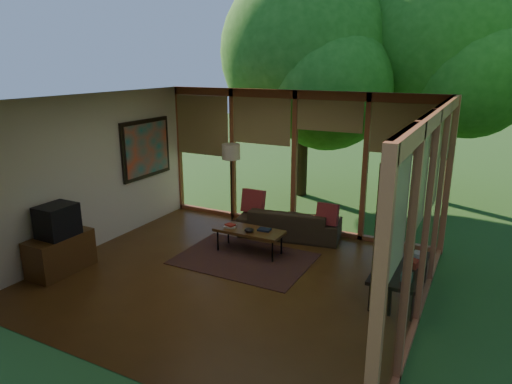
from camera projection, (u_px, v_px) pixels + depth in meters
The scene contains 25 objects.
floor at pixel (229, 277), 7.04m from camera, with size 5.50×5.50×0.00m, color brown.
ceiling at pixel (226, 100), 6.30m from camera, with size 5.50×5.50×0.00m, color white.
wall_left at pixel (92, 173), 7.89m from camera, with size 0.04×5.00×2.70m, color silver.
wall_front at pixel (99, 255), 4.54m from camera, with size 5.50×0.04×2.70m, color silver.
window_wall_back at pixel (294, 161), 8.80m from camera, with size 5.50×0.12×2.70m, color #A25632.
window_wall_right at pixel (426, 223), 5.45m from camera, with size 0.12×5.00×2.70m, color #A25632.
tree_nw at pixel (306, 52), 10.56m from camera, with size 3.96×3.96×5.40m.
tree_ne at pixel (441, 39), 10.13m from camera, with size 3.68×3.68×5.54m.
rug at pixel (244, 259), 7.68m from camera, with size 2.19×1.55×0.01m, color brown.
sofa at pixel (290, 223), 8.61m from camera, with size 1.89×0.74×0.55m, color #382C1C.
pillow_left at pixel (253, 201), 8.81m from camera, with size 0.45×0.15×0.45m, color maroon.
pillow_right at pixel (327, 215), 8.15m from camera, with size 0.38×0.13×0.38m, color maroon.
ct_book_lower at pixel (230, 226), 7.94m from camera, with size 0.20×0.15×0.03m, color #B1ACA0.
ct_book_upper at pixel (230, 225), 7.93m from camera, with size 0.16×0.12×0.03m, color maroon.
ct_book_side at pixel (264, 230), 7.79m from camera, with size 0.21×0.16×0.03m, color black.
ct_bowl at pixel (249, 230), 7.72m from camera, with size 0.16×0.16×0.07m, color black.
media_cabinet at pixel (60, 253), 7.17m from camera, with size 0.50×1.00×0.60m, color #5A3618.
television at pixel (57, 221), 7.01m from camera, with size 0.45×0.55×0.50m, color black.
console_book_a at pixel (393, 274), 6.02m from camera, with size 0.23×0.17×0.08m, color #305445.
console_book_b at pixel (400, 261), 6.41m from camera, with size 0.23×0.16×0.10m, color maroon.
console_book_c at pixel (405, 252), 6.75m from camera, with size 0.24×0.17×0.06m, color #B1ACA0.
floor_lamp at pixel (231, 156), 9.00m from camera, with size 0.36×0.36×1.65m.
coffee_table at pixel (249, 231), 7.84m from camera, with size 1.20×0.50×0.43m.
side_console at pixel (399, 269), 6.39m from camera, with size 0.60×1.40×0.46m.
wall_painting at pixel (146, 149), 9.01m from camera, with size 0.06×1.35×1.15m.
Camera 1 is at (3.32, -5.50, 3.20)m, focal length 32.00 mm.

